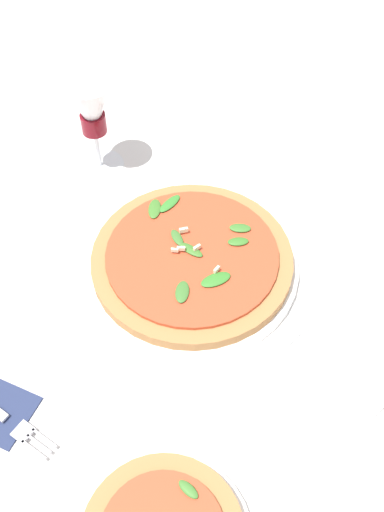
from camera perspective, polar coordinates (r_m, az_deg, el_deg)
The scene contains 4 objects.
ground_plane at distance 0.92m, azimuth -2.67°, elevation -0.80°, with size 6.00×6.00×0.00m, color silver.
pizza_arugula_main at distance 0.90m, azimuth 0.00°, elevation -0.51°, with size 0.32×0.32×0.05m.
wine_glass at distance 1.00m, azimuth -9.49°, elevation 13.23°, with size 0.08×0.08×0.17m.
side_plate_white at distance 0.83m, azimuth 13.38°, elevation -10.58°, with size 0.15×0.15×0.02m.
Camera 1 is at (0.42, -0.38, 0.72)m, focal length 42.00 mm.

